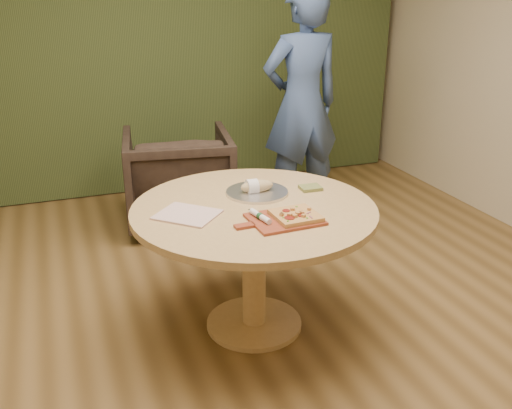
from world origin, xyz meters
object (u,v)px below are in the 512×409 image
Objects in this scene: cutlery_roll at (260,216)px; armchair at (178,174)px; flatbread_pizza at (296,215)px; person_standing at (302,104)px; pizza_paddle at (283,220)px; serving_tray at (257,192)px; pedestal_table at (254,230)px; bread_roll at (256,186)px.

armchair reaches higher than cutlery_roll.
person_standing reaches higher than flatbread_pizza.
pizza_paddle is at bearing 102.58° from armchair.
armchair is at bearing -9.03° from person_standing.
cutlery_roll reaches higher than serving_tray.
cutlery_roll is 0.11× the size of person_standing.
person_standing is at bearing 57.66° from pedestal_table.
pizza_paddle is at bearing -92.16° from serving_tray.
person_standing is (0.98, 1.54, 0.33)m from pedestal_table.
bread_roll reaches higher than pizza_paddle.
pizza_paddle is 0.42m from bread_roll.
flatbread_pizza reaches higher than serving_tray.
bread_roll is (0.01, 0.42, 0.04)m from pizza_paddle.
cutlery_roll is 0.41m from serving_tray.
serving_tray is 0.41× the size of armchair.
armchair is at bearing 79.23° from cutlery_roll.
person_standing is (0.90, 1.36, 0.15)m from bread_roll.
person_standing is at bearing -176.76° from armchair.
bread_roll is (-0.06, 0.44, 0.02)m from flatbread_pizza.
armchair reaches higher than pedestal_table.
bread_roll is at bearing 62.03° from cutlery_roll.
serving_tray reaches higher than pedestal_table.
armchair is (-0.01, 1.85, -0.35)m from cutlery_roll.
cutlery_roll is (-0.11, 0.03, 0.02)m from pizza_paddle.
flatbread_pizza is 1.16× the size of cutlery_roll.
pedestal_table is 0.27m from cutlery_roll.
flatbread_pizza is (0.06, -0.01, 0.02)m from pizza_paddle.
cutlery_roll is 1.88m from armchair.
armchair is (-0.12, 1.88, -0.33)m from pizza_paddle.
flatbread_pizza is at bearing -62.03° from pedestal_table.
armchair is (-0.05, 1.65, -0.18)m from pedestal_table.
person_standing is (0.89, 1.36, 0.18)m from serving_tray.
person_standing is (0.91, 1.78, 0.18)m from pizza_paddle.
serving_tray is (0.02, 0.42, -0.00)m from pizza_paddle.
flatbread_pizza reaches higher than pizza_paddle.
person_standing is (1.03, -0.10, 0.51)m from armchair.
bread_roll is (-0.01, 0.00, 0.04)m from serving_tray.
cutlery_roll is 0.56× the size of serving_tray.
pizza_paddle is at bearing 59.54° from person_standing.
bread_roll is at bearing 97.36° from flatbread_pizza.
person_standing is at bearing 64.80° from flatbread_pizza.
serving_tray is 1.84× the size of bread_roll.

